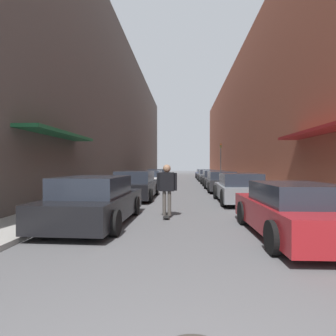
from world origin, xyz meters
name	(u,v)px	position (x,y,z in m)	size (l,w,h in m)	color
ground	(183,185)	(0.00, 20.80, 0.00)	(114.43, 114.43, 0.00)	#515154
curb_strip_left	(141,181)	(-4.41, 26.01, 0.06)	(1.80, 52.01, 0.12)	gray
curb_strip_right	(227,181)	(4.41, 26.01, 0.06)	(1.80, 52.01, 0.12)	gray
building_row_left	(113,116)	(-7.31, 26.00, 6.79)	(4.90, 52.01, 13.59)	#564C47
building_row_right	(256,120)	(7.31, 26.00, 6.26)	(4.90, 52.01, 12.52)	brown
parked_car_left_0	(95,201)	(-2.52, 6.27, 0.64)	(2.01, 4.31, 1.35)	black
parked_car_left_1	(136,185)	(-2.39, 12.00, 0.66)	(1.96, 4.63, 1.38)	black
parked_car_left_2	(150,180)	(-2.42, 18.08, 0.62)	(1.89, 4.75, 1.27)	silver
parked_car_left_3	(158,176)	(-2.48, 24.23, 0.63)	(2.01, 4.58, 1.30)	black
parked_car_left_4	(163,174)	(-2.41, 29.47, 0.60)	(1.99, 4.22, 1.24)	#232326
parked_car_right_0	(292,211)	(2.50, 5.13, 0.61)	(1.86, 4.09, 1.26)	maroon
parked_car_right_1	(239,188)	(2.47, 10.72, 0.64)	(1.94, 4.05, 1.31)	gray
parked_car_right_2	(221,181)	(2.41, 16.10, 0.62)	(1.91, 4.61, 1.27)	#232326
parked_car_right_3	(213,178)	(2.51, 21.20, 0.60)	(1.98, 4.16, 1.24)	black
parked_car_right_4	(207,175)	(2.53, 27.11, 0.59)	(2.03, 4.52, 1.19)	#515459
parked_car_right_5	(204,174)	(2.58, 32.29, 0.58)	(1.99, 4.18, 1.18)	navy
skateboarder	(167,185)	(-0.53, 7.24, 1.04)	(0.65, 0.78, 1.69)	black
traffic_light	(221,158)	(3.89, 26.48, 2.47)	(0.16, 0.22, 3.84)	#2D2D2D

